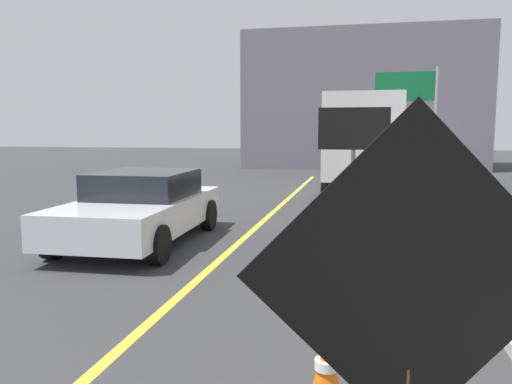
% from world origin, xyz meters
% --- Properties ---
extents(lane_center_stripe, '(0.14, 36.00, 0.01)m').
position_xyz_m(lane_center_stripe, '(0.00, 6.00, 0.00)').
color(lane_center_stripe, yellow).
rests_on(lane_center_stripe, ground).
extents(roadwork_sign, '(1.59, 0.42, 2.33)m').
position_xyz_m(roadwork_sign, '(2.58, 2.46, 1.47)').
color(roadwork_sign, '#593819').
rests_on(roadwork_sign, ground).
extents(arrow_board_trailer, '(1.60, 1.80, 2.70)m').
position_xyz_m(arrow_board_trailer, '(2.11, 11.74, 0.48)').
color(arrow_board_trailer, orange).
rests_on(arrow_board_trailer, ground).
extents(box_truck, '(2.56, 7.36, 3.28)m').
position_xyz_m(box_truck, '(2.35, 17.88, 1.79)').
color(box_truck, black).
rests_on(box_truck, ground).
extents(pickup_car, '(2.21, 4.53, 1.38)m').
position_xyz_m(pickup_car, '(-1.89, 9.11, 0.70)').
color(pickup_car, silver).
rests_on(pickup_car, ground).
extents(highway_guide_sign, '(2.79, 0.18, 5.00)m').
position_xyz_m(highway_guide_sign, '(4.68, 24.03, 3.42)').
color(highway_guide_sign, gray).
rests_on(highway_guide_sign, ground).
extents(far_building_block, '(13.49, 7.33, 7.78)m').
position_xyz_m(far_building_block, '(2.16, 31.83, 3.89)').
color(far_building_block, slate).
rests_on(far_building_block, ground).
extents(traffic_cone_near_sign, '(0.36, 0.36, 0.60)m').
position_xyz_m(traffic_cone_near_sign, '(2.10, 3.88, 0.29)').
color(traffic_cone_near_sign, black).
rests_on(traffic_cone_near_sign, ground).
extents(traffic_cone_mid_lane, '(0.36, 0.36, 0.75)m').
position_xyz_m(traffic_cone_mid_lane, '(2.01, 6.86, 0.37)').
color(traffic_cone_mid_lane, black).
rests_on(traffic_cone_mid_lane, ground).
extents(traffic_cone_far_lane, '(0.36, 0.36, 0.62)m').
position_xyz_m(traffic_cone_far_lane, '(1.85, 10.01, 0.30)').
color(traffic_cone_far_lane, black).
rests_on(traffic_cone_far_lane, ground).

